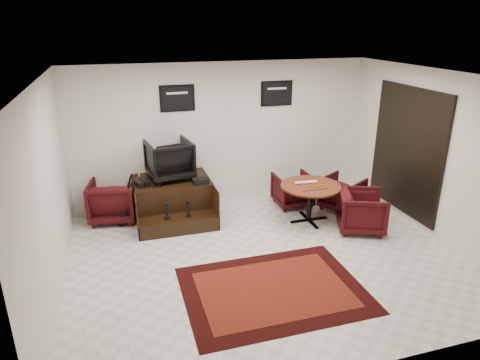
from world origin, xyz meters
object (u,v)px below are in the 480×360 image
(table_chair_back, at_px, (293,188))
(shine_podium, at_px, (173,200))
(meeting_table, at_px, (310,190))
(table_chair_window, at_px, (342,191))
(table_chair_corner, at_px, (362,209))
(armchair_side, at_px, (113,198))
(shine_chair, at_px, (169,158))

(table_chair_back, bearing_deg, shine_podium, -3.69)
(shine_podium, bearing_deg, table_chair_back, -3.41)
(meeting_table, height_order, table_chair_window, table_chair_window)
(table_chair_corner, bearing_deg, table_chair_back, 50.14)
(armchair_side, height_order, table_chair_corner, armchair_side)
(table_chair_back, bearing_deg, table_chair_corner, 117.81)
(shine_chair, bearing_deg, meeting_table, 147.96)
(armchair_side, relative_size, table_chair_window, 1.17)
(shine_chair, distance_m, armchair_side, 1.29)
(meeting_table, distance_m, table_chair_back, 0.81)
(table_chair_corner, bearing_deg, shine_podium, 86.21)
(table_chair_back, distance_m, table_chair_corner, 1.55)
(meeting_table, bearing_deg, table_chair_window, 20.62)
(shine_podium, distance_m, table_chair_corner, 3.47)
(table_chair_window, bearing_deg, armchair_side, 49.77)
(table_chair_corner, bearing_deg, shine_chair, 84.07)
(table_chair_back, xyz_separation_m, table_chair_window, (0.87, -0.45, 0.00))
(meeting_table, bearing_deg, table_chair_corner, -39.66)
(meeting_table, xyz_separation_m, table_chair_window, (0.86, 0.32, -0.26))
(shine_podium, height_order, meeting_table, shine_podium)
(shine_podium, bearing_deg, armchair_side, 169.63)
(table_chair_back, xyz_separation_m, table_chair_corner, (0.73, -1.37, 0.04))
(armchair_side, height_order, table_chair_window, armchair_side)
(table_chair_back, bearing_deg, meeting_table, 90.26)
(shine_podium, xyz_separation_m, meeting_table, (2.40, -0.91, 0.29))
(shine_podium, relative_size, table_chair_back, 2.02)
(meeting_table, relative_size, table_chair_back, 1.51)
(shine_podium, relative_size, table_chair_window, 2.01)
(shine_podium, distance_m, armchair_side, 1.09)
(shine_podium, height_order, table_chair_window, shine_podium)
(shine_chair, distance_m, table_chair_window, 3.43)
(table_chair_corner, bearing_deg, armchair_side, 89.89)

